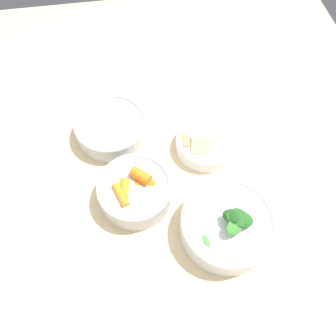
% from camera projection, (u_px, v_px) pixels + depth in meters
% --- Properties ---
extents(ground_plane, '(10.00, 10.00, 0.00)m').
position_uv_depth(ground_plane, '(178.00, 243.00, 1.41)').
color(ground_plane, '#2D2D33').
extents(dining_table, '(1.21, 1.06, 0.74)m').
position_uv_depth(dining_table, '(185.00, 170.00, 0.85)').
color(dining_table, beige).
rests_on(dining_table, ground_plane).
extents(bowl_carrots, '(0.16, 0.16, 0.07)m').
position_uv_depth(bowl_carrots, '(135.00, 191.00, 0.68)').
color(bowl_carrots, silver).
rests_on(bowl_carrots, dining_table).
extents(bowl_greens, '(0.18, 0.18, 0.10)m').
position_uv_depth(bowl_greens, '(227.00, 225.00, 0.64)').
color(bowl_greens, silver).
rests_on(bowl_greens, dining_table).
extents(bowl_beans_hotdog, '(0.17, 0.17, 0.05)m').
position_uv_depth(bowl_beans_hotdog, '(111.00, 128.00, 0.77)').
color(bowl_beans_hotdog, silver).
rests_on(bowl_beans_hotdog, dining_table).
extents(bowl_cookies, '(0.14, 0.14, 0.04)m').
position_uv_depth(bowl_cookies, '(205.00, 143.00, 0.76)').
color(bowl_cookies, white).
rests_on(bowl_cookies, dining_table).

